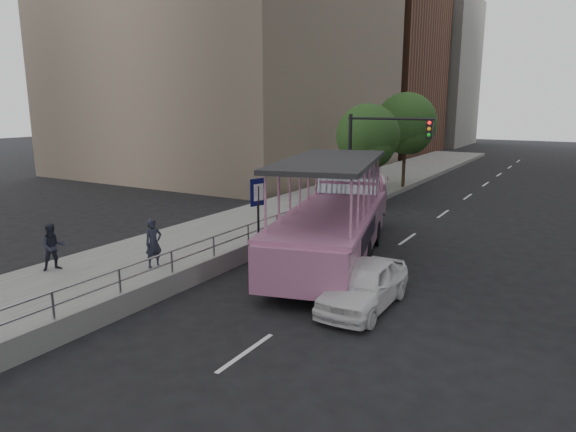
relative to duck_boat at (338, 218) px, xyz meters
The scene contains 14 objects.
ground 6.53m from the duck_boat, 84.45° to the right, with size 160.00×160.00×0.00m, color black.
sidewalk 6.43m from the duck_boat, 144.53° to the left, with size 5.50×80.00×0.30m, color #A1A19C.
kerb_wall 5.10m from the duck_boat, 119.97° to the right, with size 0.24×30.00×0.36m, color gray.
guardrail 5.02m from the duck_boat, 119.97° to the right, with size 0.07×22.00×0.71m.
duck_boat is the anchor object (origin of this frame).
car 5.31m from the duck_boat, 56.33° to the right, with size 1.60×3.97×1.35m, color white.
pedestrian_near 6.84m from the duck_boat, 127.81° to the right, with size 0.61×0.40×1.66m, color #242634.
pedestrian_mid 9.99m from the duck_boat, 133.31° to the right, with size 0.76×0.59×1.55m, color #242634.
parking_sign 3.08m from the duck_boat, 135.86° to the right, with size 0.23×0.66×3.05m.
traffic_signal 6.59m from the duck_boat, 100.03° to the left, with size 4.20×0.32×5.20m.
street_tree_near 10.24m from the duck_boat, 105.65° to the left, with size 3.52×3.52×5.72m.
street_tree_far 16.04m from the duck_boat, 99.06° to the left, with size 3.97×3.97×6.45m.
midrise_brick 46.60m from the duck_boat, 112.65° to the left, with size 18.00×16.00×26.00m, color brown.
midrise_stone_b 60.29m from the duck_boat, 104.94° to the left, with size 16.00×14.00×20.00m, color slate.
Camera 1 is at (7.45, -10.94, 5.65)m, focal length 32.00 mm.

